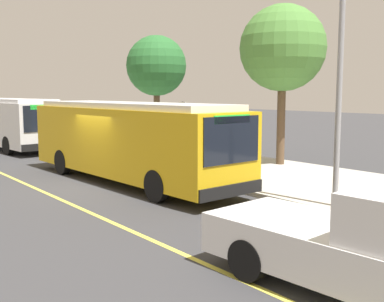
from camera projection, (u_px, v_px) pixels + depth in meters
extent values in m
plane|color=#38383A|center=(102.00, 184.00, 17.10)|extent=(120.00, 120.00, 0.00)
cube|color=#B7B2A8|center=(224.00, 166.00, 20.78)|extent=(44.00, 6.40, 0.15)
cube|color=#E0D64C|center=(43.00, 192.00, 15.75)|extent=(36.00, 0.14, 0.01)
cube|color=gold|center=(129.00, 141.00, 17.30)|extent=(10.73, 2.95, 2.40)
cube|color=silver|center=(128.00, 105.00, 17.14)|extent=(9.87, 2.67, 0.20)
cube|color=black|center=(232.00, 140.00, 13.22)|extent=(0.12, 2.17, 1.34)
cube|color=black|center=(157.00, 131.00, 18.10)|extent=(9.35, 0.40, 1.06)
cube|color=black|center=(157.00, 163.00, 18.25)|extent=(10.10, 0.41, 0.28)
cube|color=#26D83F|center=(232.00, 119.00, 13.14)|extent=(0.08, 1.40, 0.24)
cube|color=black|center=(232.00, 191.00, 13.39)|extent=(0.18, 2.50, 0.36)
cylinder|color=black|center=(213.00, 177.00, 15.69)|extent=(1.01, 0.32, 1.00)
cylinder|color=black|center=(157.00, 186.00, 14.20)|extent=(1.01, 0.32, 1.00)
cylinder|color=black|center=(112.00, 157.00, 20.58)|extent=(1.01, 0.32, 1.00)
cylinder|color=black|center=(63.00, 162.00, 19.10)|extent=(1.01, 0.32, 1.00)
cube|color=white|center=(6.00, 122.00, 27.99)|extent=(10.59, 3.23, 2.40)
cube|color=silver|center=(5.00, 100.00, 27.82)|extent=(9.74, 2.92, 0.20)
cube|color=black|center=(44.00, 119.00, 24.07)|extent=(0.18, 2.17, 1.34)
cube|color=black|center=(27.00, 117.00, 28.81)|extent=(9.18, 0.64, 1.06)
cube|color=#197259|center=(28.00, 137.00, 28.97)|extent=(9.91, 0.68, 0.28)
cube|color=#26D83F|center=(44.00, 107.00, 23.99)|extent=(0.12, 1.40, 0.24)
cube|color=black|center=(45.00, 147.00, 24.24)|extent=(0.24, 2.50, 0.36)
cylinder|color=black|center=(49.00, 143.00, 26.50)|extent=(1.02, 0.34, 1.00)
cylinder|color=black|center=(8.00, 146.00, 24.96)|extent=(1.02, 0.34, 1.00)
cylinder|color=black|center=(7.00, 135.00, 31.19)|extent=(1.02, 0.34, 1.00)
cube|color=white|center=(360.00, 255.00, 7.65)|extent=(5.53, 2.39, 0.75)
cylinder|color=black|center=(306.00, 239.00, 9.48)|extent=(0.78, 0.30, 0.76)
cylinder|color=black|center=(248.00, 260.00, 8.27)|extent=(0.78, 0.30, 0.76)
cylinder|color=#333338|center=(214.00, 136.00, 21.36)|extent=(0.10, 0.10, 2.40)
cylinder|color=#333338|center=(192.00, 137.00, 20.56)|extent=(0.10, 0.10, 2.40)
cylinder|color=#333338|center=(180.00, 132.00, 23.39)|extent=(0.10, 0.10, 2.40)
cylinder|color=#333338|center=(158.00, 133.00, 22.59)|extent=(0.10, 0.10, 2.40)
cube|color=#333338|center=(185.00, 108.00, 21.82)|extent=(2.90, 1.60, 0.08)
cube|color=#4C606B|center=(196.00, 134.00, 22.38)|extent=(2.47, 0.04, 2.16)
cube|color=navy|center=(169.00, 134.00, 22.99)|extent=(0.06, 1.11, 1.82)
cube|color=brown|center=(182.00, 150.00, 22.13)|extent=(1.60, 0.44, 0.06)
cube|color=brown|center=(186.00, 144.00, 22.24)|extent=(1.60, 0.05, 0.44)
cube|color=#333338|center=(173.00, 153.00, 22.72)|extent=(0.08, 0.40, 0.45)
cube|color=#333338|center=(192.00, 157.00, 21.59)|extent=(0.08, 0.40, 0.45)
cylinder|color=#333338|center=(183.00, 135.00, 19.43)|extent=(0.07, 0.07, 2.80)
cube|color=white|center=(182.00, 109.00, 19.28)|extent=(0.44, 0.03, 0.56)
cube|color=red|center=(182.00, 109.00, 19.27)|extent=(0.40, 0.01, 0.16)
cylinder|color=#282D47|center=(150.00, 150.00, 22.25)|extent=(0.14, 0.14, 0.85)
cylinder|color=#282D47|center=(146.00, 151.00, 22.14)|extent=(0.14, 0.14, 0.85)
cube|color=beige|center=(148.00, 135.00, 22.10)|extent=(0.24, 0.40, 0.62)
sphere|color=tan|center=(148.00, 126.00, 22.05)|extent=(0.22, 0.22, 0.22)
cylinder|color=brown|center=(157.00, 118.00, 27.25)|extent=(0.36, 0.36, 3.39)
sphere|color=#28662D|center=(156.00, 66.00, 26.88)|extent=(3.45, 3.45, 3.45)
cylinder|color=brown|center=(281.00, 123.00, 20.66)|extent=(0.36, 0.36, 3.67)
sphere|color=#4C8438|center=(283.00, 48.00, 20.25)|extent=(3.74, 3.74, 3.74)
cylinder|color=gray|center=(339.00, 91.00, 12.79)|extent=(0.16, 0.16, 6.40)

